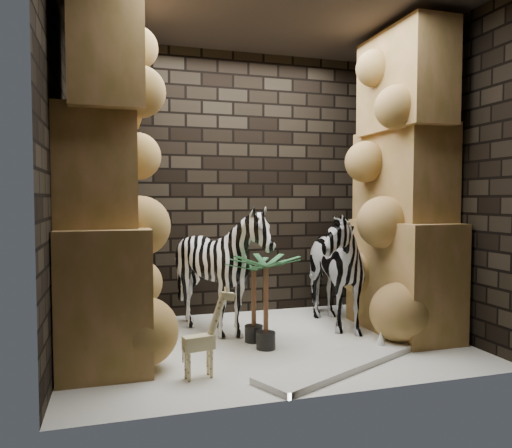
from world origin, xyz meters
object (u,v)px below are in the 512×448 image
object	(u,v)px
giraffe_toy	(199,333)
palm_front	(254,300)
zebra_right	(326,259)
palm_back	(266,302)
zebra_left	(221,277)
surfboard	(341,362)

from	to	relation	value
giraffe_toy	palm_front	distance (m)	1.00
zebra_right	palm_back	xyz separation A→B (m)	(-0.83, -0.57, -0.28)
zebra_left	palm_back	xyz separation A→B (m)	(0.28, -0.55, -0.15)
zebra_left	palm_front	world-z (taller)	zebra_left
palm_back	surfboard	world-z (taller)	palm_back
palm_back	surfboard	xyz separation A→B (m)	(0.44, -0.57, -0.39)
palm_front	surfboard	bearing A→B (deg)	-59.36
zebra_right	giraffe_toy	size ratio (longest dim) A/B	2.08
zebra_left	surfboard	xyz separation A→B (m)	(0.72, -1.12, -0.55)
palm_back	surfboard	distance (m)	0.82
palm_front	surfboard	distance (m)	1.01
giraffe_toy	palm_back	world-z (taller)	palm_back
palm_front	surfboard	world-z (taller)	palm_front
palm_front	palm_back	bearing A→B (deg)	-80.33
zebra_left	surfboard	bearing A→B (deg)	-40.75
palm_back	palm_front	bearing A→B (deg)	99.67
zebra_right	zebra_left	world-z (taller)	zebra_right
palm_front	palm_back	size ratio (longest dim) A/B	0.93
zebra_left	palm_back	world-z (taller)	zebra_left
zebra_right	surfboard	distance (m)	1.38
zebra_right	zebra_left	distance (m)	1.12
surfboard	palm_back	bearing A→B (deg)	101.92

